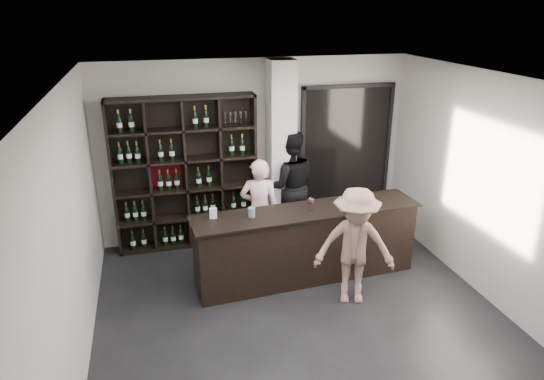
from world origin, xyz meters
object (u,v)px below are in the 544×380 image
object	(u,v)px
taster_black	(289,186)
customer	(355,247)
tasting_counter	(307,244)
taster_pink	(259,210)
wine_shelf	(186,174)

from	to	relation	value
taster_black	customer	bearing A→B (deg)	103.15
tasting_counter	taster_pink	world-z (taller)	taster_pink
taster_black	wine_shelf	bearing A→B (deg)	-0.43
wine_shelf	taster_pink	bearing A→B (deg)	-35.56
taster_pink	customer	size ratio (longest dim) A/B	1.00
wine_shelf	taster_pink	distance (m)	1.30
taster_pink	tasting_counter	bearing A→B (deg)	137.57
taster_pink	customer	xyz separation A→B (m)	(0.90, -1.45, -0.00)
wine_shelf	customer	size ratio (longest dim) A/B	1.52
wine_shelf	tasting_counter	xyz separation A→B (m)	(1.50, -1.47, -0.67)
tasting_counter	taster_black	bearing A→B (deg)	80.66
tasting_counter	taster_pink	bearing A→B (deg)	119.91
taster_black	taster_pink	bearing A→B (deg)	46.64
taster_pink	customer	bearing A→B (deg)	135.71
tasting_counter	customer	distance (m)	0.85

